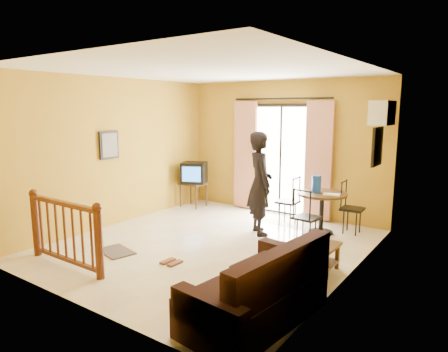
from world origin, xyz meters
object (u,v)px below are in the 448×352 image
Objects in this scene: coffee_table at (314,256)px; standing_person at (260,183)px; television at (194,173)px; dining_table at (322,201)px; sofa at (259,293)px.

standing_person is (-1.52, 1.16, 0.66)m from coffee_table.
television is 4.26m from coffee_table.
standing_person is at bearing -45.87° from television.
standing_person is (-0.90, -0.65, 0.33)m from dining_table.
sofa is 1.02× the size of standing_person.
television is 0.37× the size of standing_person.
dining_table is 0.48× the size of sofa.
dining_table is at bearing 107.22° from sofa.
dining_table is 1.16m from standing_person.
dining_table is at bearing -101.01° from standing_person.
dining_table is at bearing -28.41° from television.
dining_table is 1.95m from coffee_table.
dining_table is 0.49× the size of standing_person.
sofa is at bearing -89.78° from coffee_table.
coffee_table is at bearing -174.42° from standing_person.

